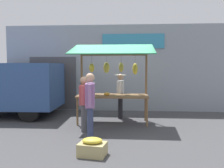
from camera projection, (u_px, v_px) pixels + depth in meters
ground_plane at (113, 123)px, 7.59m from camera, size 40.00×40.00×0.00m
street_backdrop at (116, 68)px, 9.65m from camera, size 9.00×0.30×3.40m
market_stall at (113, 74)px, 7.51m from camera, size 2.50×1.46×2.50m
vendor_with_sunhat at (120, 92)px, 8.25m from camera, size 0.39×0.66×1.52m
shopper_in_grey_tee at (90, 101)px, 5.84m from camera, size 0.28×0.69×1.62m
shopper_with_shopping_bag at (84, 100)px, 6.59m from camera, size 0.27×0.66×1.51m
produce_crate_near at (92, 147)px, 4.81m from camera, size 0.59×0.48×0.37m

